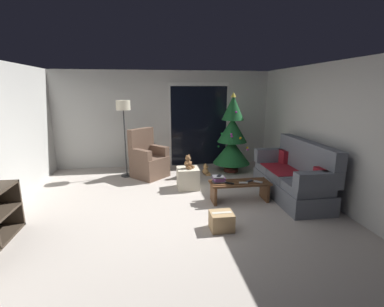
% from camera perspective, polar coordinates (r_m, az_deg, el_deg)
% --- Properties ---
extents(ground_plane, '(7.00, 7.00, 0.00)m').
position_cam_1_polar(ground_plane, '(4.70, -3.66, -12.27)').
color(ground_plane, '#BCB2A8').
extents(wall_back, '(5.72, 0.12, 2.50)m').
position_cam_1_polar(wall_back, '(7.34, -5.83, 7.13)').
color(wall_back, beige).
rests_on(wall_back, ground).
extents(wall_right, '(0.12, 6.00, 2.50)m').
position_cam_1_polar(wall_right, '(5.36, 28.31, 3.35)').
color(wall_right, beige).
rests_on(wall_right, ground).
extents(patio_door_frame, '(1.60, 0.02, 2.20)m').
position_cam_1_polar(patio_door_frame, '(7.39, 1.43, 6.06)').
color(patio_door_frame, silver).
rests_on(patio_door_frame, ground).
extents(patio_door_glass, '(1.50, 0.02, 2.10)m').
position_cam_1_polar(patio_door_glass, '(7.38, 1.45, 5.66)').
color(patio_door_glass, black).
rests_on(patio_door_glass, ground).
extents(couch, '(0.81, 1.95, 1.08)m').
position_cam_1_polar(couch, '(5.57, 20.48, -4.58)').
color(couch, slate).
rests_on(couch, ground).
extents(coffee_table, '(1.10, 0.40, 0.37)m').
position_cam_1_polar(coffee_table, '(5.15, 9.90, -7.13)').
color(coffee_table, brown).
rests_on(coffee_table, ground).
extents(remote_black, '(0.15, 0.12, 0.02)m').
position_cam_1_polar(remote_black, '(4.98, 7.85, -6.14)').
color(remote_black, black).
rests_on(remote_black, coffee_table).
extents(remote_graphite, '(0.16, 0.12, 0.02)m').
position_cam_1_polar(remote_graphite, '(5.15, 11.84, -5.64)').
color(remote_graphite, '#333338').
rests_on(remote_graphite, coffee_table).
extents(remote_white, '(0.16, 0.07, 0.02)m').
position_cam_1_polar(remote_white, '(5.04, 10.66, -6.02)').
color(remote_white, silver).
rests_on(remote_white, coffee_table).
extents(remote_silver, '(0.15, 0.13, 0.02)m').
position_cam_1_polar(remote_silver, '(5.15, 13.60, -5.75)').
color(remote_silver, '#ADADB2').
rests_on(remote_silver, coffee_table).
extents(book_stack, '(0.25, 0.20, 0.12)m').
position_cam_1_polar(book_stack, '(5.02, 5.60, -5.32)').
color(book_stack, '#4C4C51').
rests_on(book_stack, coffee_table).
extents(cell_phone, '(0.13, 0.16, 0.01)m').
position_cam_1_polar(cell_phone, '(5.02, 5.76, -4.59)').
color(cell_phone, black).
rests_on(cell_phone, book_stack).
extents(christmas_tree, '(0.91, 0.91, 1.96)m').
position_cam_1_polar(christmas_tree, '(6.80, 8.36, 3.34)').
color(christmas_tree, '#4C1E19').
rests_on(christmas_tree, ground).
extents(armchair, '(0.97, 0.97, 1.13)m').
position_cam_1_polar(armchair, '(6.51, -9.16, -1.35)').
color(armchair, brown).
rests_on(armchair, ground).
extents(floor_lamp, '(0.32, 0.32, 1.78)m').
position_cam_1_polar(floor_lamp, '(6.47, -14.10, 8.26)').
color(floor_lamp, '#2D2D30').
rests_on(floor_lamp, ground).
extents(ottoman, '(0.44, 0.44, 0.43)m').
position_cam_1_polar(ottoman, '(5.72, -0.85, -5.17)').
color(ottoman, beige).
rests_on(ottoman, ground).
extents(teddy_bear_chestnut, '(0.21, 0.21, 0.29)m').
position_cam_1_polar(teddy_bear_chestnut, '(5.62, -0.77, -1.93)').
color(teddy_bear_chestnut, brown).
rests_on(teddy_bear_chestnut, ottoman).
extents(teddy_bear_honey_by_tree, '(0.19, 0.20, 0.29)m').
position_cam_1_polar(teddy_bear_honey_by_tree, '(6.60, 2.92, -3.53)').
color(teddy_bear_honey_by_tree, tan).
rests_on(teddy_bear_honey_by_tree, ground).
extents(cardboard_box_taped_mid_floor, '(0.34, 0.30, 0.27)m').
position_cam_1_polar(cardboard_box_taped_mid_floor, '(4.17, 6.17, -13.83)').
color(cardboard_box_taped_mid_floor, tan).
rests_on(cardboard_box_taped_mid_floor, ground).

